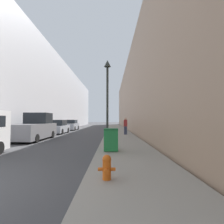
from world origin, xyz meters
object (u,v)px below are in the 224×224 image
object	(u,v)px
lamppost	(107,90)
parked_sedan_near	(58,127)
trash_bin	(110,139)
pedestrian_on_sidewalk	(125,126)
parked_sedan_far	(71,125)
fire_hydrant	(106,167)
pickup_truck	(34,128)

from	to	relation	value
lamppost	parked_sedan_near	size ratio (longest dim) A/B	1.36
trash_bin	parked_sedan_near	bearing A→B (deg)	117.58
pedestrian_on_sidewalk	parked_sedan_far	bearing A→B (deg)	128.92
fire_hydrant	trash_bin	world-z (taller)	trash_bin
fire_hydrant	pedestrian_on_sidewalk	distance (m)	13.66
parked_sedan_near	pedestrian_on_sidewalk	size ratio (longest dim) A/B	2.48
lamppost	pedestrian_on_sidewalk	bearing A→B (deg)	72.67
parked_sedan_far	pickup_truck	bearing A→B (deg)	-89.91
pickup_truck	pedestrian_on_sidewalk	distance (m)	8.67
parked_sedan_near	parked_sedan_far	distance (m)	6.90
fire_hydrant	parked_sedan_far	size ratio (longest dim) A/B	0.15
trash_bin	pedestrian_on_sidewalk	world-z (taller)	pedestrian_on_sidewalk
lamppost	parked_sedan_far	world-z (taller)	lamppost
fire_hydrant	parked_sedan_far	bearing A→B (deg)	105.29
fire_hydrant	pedestrian_on_sidewalk	world-z (taller)	pedestrian_on_sidewalk
parked_sedan_near	pedestrian_on_sidewalk	world-z (taller)	pedestrian_on_sidewalk
lamppost	pickup_truck	size ratio (longest dim) A/B	1.09
parked_sedan_far	pedestrian_on_sidewalk	xyz separation A→B (m)	(7.94, -9.84, 0.26)
lamppost	parked_sedan_near	world-z (taller)	lamppost
parked_sedan_near	parked_sedan_far	size ratio (longest dim) A/B	0.99
trash_bin	parked_sedan_far	bearing A→B (deg)	108.60
parked_sedan_near	pickup_truck	bearing A→B (deg)	-90.02
fire_hydrant	pedestrian_on_sidewalk	xyz separation A→B (m)	(1.55, 13.56, 0.54)
parked_sedan_far	parked_sedan_near	bearing A→B (deg)	-89.80
parked_sedan_near	fire_hydrant	bearing A→B (deg)	-68.88
pickup_truck	pedestrian_on_sidewalk	size ratio (longest dim) A/B	3.11
lamppost	parked_sedan_near	bearing A→B (deg)	125.89
trash_bin	pedestrian_on_sidewalk	distance (m)	9.54
pickup_truck	parked_sedan_near	bearing A→B (deg)	89.98
lamppost	pedestrian_on_sidewalk	world-z (taller)	lamppost
parked_sedan_far	pedestrian_on_sidewalk	distance (m)	12.65
fire_hydrant	parked_sedan_near	world-z (taller)	parked_sedan_near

